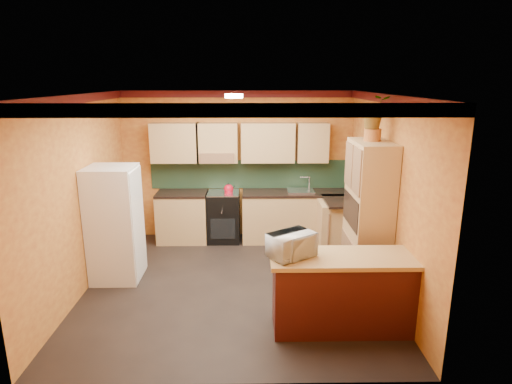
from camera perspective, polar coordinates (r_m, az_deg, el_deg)
The scene contains 15 objects.
room_shell at distance 6.01m, azimuth -2.81°, elevation 7.11°, with size 4.24×4.24×2.72m.
base_cabinets_back at distance 7.86m, azimuth 0.24°, elevation -3.37°, with size 3.65×0.60×0.88m, color tan.
countertop_back at distance 7.73m, azimuth 0.24°, elevation -0.13°, with size 3.65×0.62×0.04m, color black.
stove at distance 7.87m, azimuth -4.32°, elevation -3.28°, with size 0.58×0.58×0.91m, color black.
kettle at distance 7.67m, azimuth -3.68°, elevation 0.48°, with size 0.17×0.17×0.18m, color #B90C22, non-canonical shape.
sink at distance 7.78m, azimuth 5.96°, elevation 0.14°, with size 0.48×0.40×0.03m, color silver.
base_cabinets_right at distance 7.49m, azimuth 11.36°, elevation -4.60°, with size 0.60×0.80×0.88m, color tan.
countertop_right at distance 7.36m, azimuth 11.54°, elevation -1.22°, with size 0.62×0.80×0.04m, color black.
fridge at distance 6.57m, azimuth -18.34°, elevation -4.08°, with size 0.68×0.66×1.70m, color white.
pantry at distance 6.10m, azimuth 14.68°, elevation -3.28°, with size 0.48×0.90×2.10m, color tan.
fern_pot at distance 5.90m, azimuth 15.27°, elevation 7.36°, with size 0.22×0.22×0.16m, color #A95E29.
fern at distance 5.87m, azimuth 15.47°, elevation 10.22°, with size 0.39×0.34×0.43m, color tan.
breakfast_bar at distance 5.28m, azimuth 12.45°, elevation -13.21°, with size 1.80×0.55×0.88m, color #43130F.
bar_top at distance 5.08m, azimuth 12.74°, elevation -8.57°, with size 1.90×0.65×0.05m, color tan.
microwave at distance 4.90m, azimuth 4.76°, elevation -7.04°, with size 0.51×0.34×0.28m, color white.
Camera 1 is at (0.22, -5.67, 2.89)m, focal length 30.00 mm.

